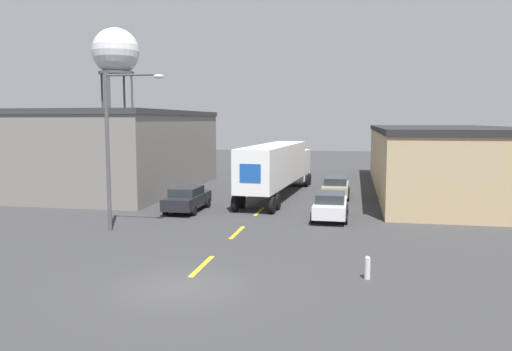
{
  "coord_description": "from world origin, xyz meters",
  "views": [
    {
      "loc": [
        5.88,
        -16.02,
        5.79
      ],
      "look_at": [
        0.04,
        13.54,
        2.46
      ],
      "focal_mm": 35.0,
      "sensor_mm": 36.0,
      "label": 1
    }
  ],
  "objects_px": {
    "water_tower": "(116,53)",
    "fire_hydrant": "(367,268)",
    "street_lamp": "(115,139)",
    "parked_car_left_far": "(187,198)",
    "parked_car_right_mid": "(330,205)",
    "parked_car_right_far": "(336,187)",
    "semi_truck": "(278,165)"
  },
  "relations": [
    {
      "from": "parked_car_right_far",
      "to": "water_tower",
      "type": "relative_size",
      "value": 0.27
    },
    {
      "from": "semi_truck",
      "to": "fire_hydrant",
      "type": "distance_m",
      "value": 20.29
    },
    {
      "from": "parked_car_right_mid",
      "to": "parked_car_left_far",
      "type": "relative_size",
      "value": 1.0
    },
    {
      "from": "street_lamp",
      "to": "parked_car_right_mid",
      "type": "bearing_deg",
      "value": 26.91
    },
    {
      "from": "parked_car_right_mid",
      "to": "water_tower",
      "type": "distance_m",
      "value": 43.89
    },
    {
      "from": "semi_truck",
      "to": "street_lamp",
      "type": "height_order",
      "value": "street_lamp"
    },
    {
      "from": "parked_car_right_mid",
      "to": "water_tower",
      "type": "xyz_separation_m",
      "value": [
        -28.61,
        30.45,
        13.44
      ]
    },
    {
      "from": "fire_hydrant",
      "to": "parked_car_right_far",
      "type": "bearing_deg",
      "value": 95.54
    },
    {
      "from": "water_tower",
      "to": "fire_hydrant",
      "type": "height_order",
      "value": "water_tower"
    },
    {
      "from": "parked_car_left_far",
      "to": "fire_hydrant",
      "type": "relative_size",
      "value": 5.48
    },
    {
      "from": "street_lamp",
      "to": "parked_car_right_far",
      "type": "bearing_deg",
      "value": 51.7
    },
    {
      "from": "semi_truck",
      "to": "street_lamp",
      "type": "relative_size",
      "value": 1.99
    },
    {
      "from": "parked_car_right_mid",
      "to": "street_lamp",
      "type": "distance_m",
      "value": 12.78
    },
    {
      "from": "parked_car_right_mid",
      "to": "semi_truck",
      "type": "bearing_deg",
      "value": 118.18
    },
    {
      "from": "semi_truck",
      "to": "fire_hydrant",
      "type": "bearing_deg",
      "value": -68.16
    },
    {
      "from": "semi_truck",
      "to": "water_tower",
      "type": "xyz_separation_m",
      "value": [
        -24.26,
        22.33,
        11.84
      ]
    },
    {
      "from": "parked_car_left_far",
      "to": "street_lamp",
      "type": "bearing_deg",
      "value": -105.02
    },
    {
      "from": "water_tower",
      "to": "fire_hydrant",
      "type": "xyz_separation_m",
      "value": [
        30.49,
        -41.54,
        -13.83
      ]
    },
    {
      "from": "parked_car_right_far",
      "to": "fire_hydrant",
      "type": "height_order",
      "value": "parked_car_right_far"
    },
    {
      "from": "parked_car_left_far",
      "to": "fire_hydrant",
      "type": "distance_m",
      "value": 16.21
    },
    {
      "from": "parked_car_right_mid",
      "to": "parked_car_left_far",
      "type": "bearing_deg",
      "value": 174.98
    },
    {
      "from": "parked_car_right_mid",
      "to": "fire_hydrant",
      "type": "xyz_separation_m",
      "value": [
        1.87,
        -11.09,
        -0.39
      ]
    },
    {
      "from": "street_lamp",
      "to": "fire_hydrant",
      "type": "distance_m",
      "value": 14.55
    },
    {
      "from": "semi_truck",
      "to": "water_tower",
      "type": "distance_m",
      "value": 35.04
    },
    {
      "from": "parked_car_right_mid",
      "to": "water_tower",
      "type": "relative_size",
      "value": 0.27
    },
    {
      "from": "parked_car_left_far",
      "to": "water_tower",
      "type": "relative_size",
      "value": 0.27
    },
    {
      "from": "fire_hydrant",
      "to": "street_lamp",
      "type": "bearing_deg",
      "value": 156.22
    },
    {
      "from": "parked_car_right_far",
      "to": "street_lamp",
      "type": "distance_m",
      "value": 17.92
    },
    {
      "from": "semi_truck",
      "to": "parked_car_left_far",
      "type": "distance_m",
      "value": 8.89
    },
    {
      "from": "parked_car_right_far",
      "to": "parked_car_right_mid",
      "type": "bearing_deg",
      "value": -90.0
    },
    {
      "from": "parked_car_right_mid",
      "to": "parked_car_right_far",
      "type": "bearing_deg",
      "value": 90.0
    },
    {
      "from": "parked_car_left_far",
      "to": "parked_car_right_far",
      "type": "height_order",
      "value": "same"
    }
  ]
}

